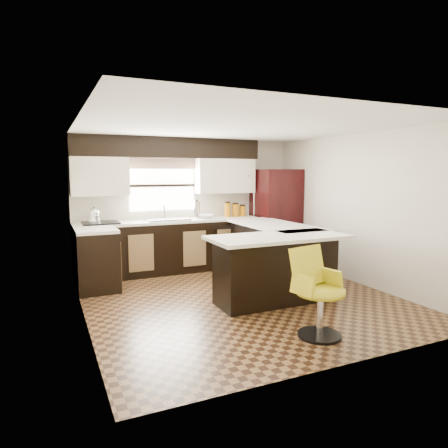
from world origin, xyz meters
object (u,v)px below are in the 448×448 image
refrigerator (276,216)px  peninsula_long (272,254)px  peninsula_return (276,270)px  bar_chair (321,293)px

refrigerator → peninsula_long: bearing=-124.0°
peninsula_return → refrigerator: refrigerator is taller
peninsula_long → refrigerator: size_ratio=1.06×
refrigerator → bar_chair: size_ratio=1.90×
peninsula_return → bar_chair: 1.24m
peninsula_return → refrigerator: 2.55m
peninsula_return → bar_chair: bar_chair is taller
peninsula_long → refrigerator: 1.48m
bar_chair → peninsula_long: bearing=59.9°
peninsula_long → refrigerator: (0.78, 1.16, 0.47)m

